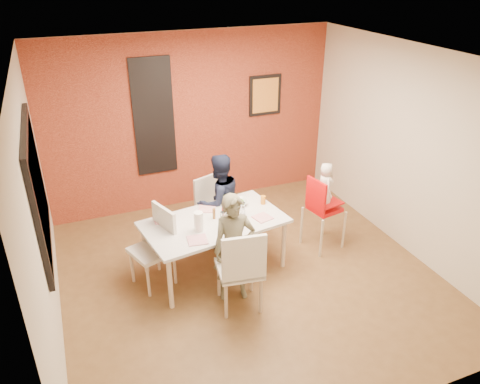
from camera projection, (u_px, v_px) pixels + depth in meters
name	position (u px, v px, depth m)	size (l,w,h in m)	color
ground	(249.00, 276.00, 5.93)	(4.50, 4.50, 0.00)	brown
ceiling	(251.00, 59.00, 4.71)	(4.50, 4.50, 0.02)	white
wall_back	(193.00, 122.00, 7.18)	(4.50, 0.02, 2.70)	beige
wall_front	(369.00, 300.00, 3.46)	(4.50, 0.02, 2.70)	beige
wall_left	(38.00, 216.00, 4.57)	(0.02, 4.50, 2.70)	beige
wall_right	(409.00, 152.00, 6.07)	(0.02, 4.50, 2.70)	beige
brick_accent_wall	(193.00, 122.00, 7.17)	(4.50, 0.02, 2.70)	maroon
picture_window_frame	(37.00, 189.00, 4.65)	(0.05, 1.70, 1.30)	black
picture_window_pane	(39.00, 189.00, 4.66)	(0.02, 1.55, 1.15)	black
glassblock_strip	(154.00, 117.00, 6.89)	(0.55, 0.03, 1.70)	silver
glassblock_surround	(154.00, 117.00, 6.88)	(0.60, 0.03, 1.76)	black
art_print_frame	(265.00, 95.00, 7.41)	(0.54, 0.03, 0.64)	black
art_print_canvas	(265.00, 95.00, 7.40)	(0.44, 0.01, 0.54)	gold
dining_table	(214.00, 225.00, 5.77)	(1.84, 1.21, 0.72)	silver
chair_near	(241.00, 267.00, 5.11)	(0.55, 0.55, 1.05)	silver
chair_far	(212.00, 205.00, 6.55)	(0.54, 0.54, 0.91)	beige
chair_left	(157.00, 242.00, 5.62)	(0.58, 0.58, 0.98)	silver
high_chair	(322.00, 206.00, 6.25)	(0.51, 0.51, 1.05)	red
child_near	(234.00, 248.00, 5.29)	(0.49, 0.32, 1.33)	brown
child_far	(219.00, 201.00, 6.29)	(0.65, 0.51, 1.35)	black
toddler	(325.00, 186.00, 6.13)	(0.31, 0.20, 0.63)	white
plate_near_left	(197.00, 240.00, 5.35)	(0.22, 0.22, 0.01)	white
plate_far_mid	(207.00, 209.00, 6.01)	(0.21, 0.21, 0.01)	white
plate_near_right	(263.00, 218.00, 5.80)	(0.21, 0.21, 0.01)	white
plate_far_left	(162.00, 220.00, 5.76)	(0.20, 0.20, 0.01)	white
salad_bowl_a	(233.00, 221.00, 5.69)	(0.22, 0.22, 0.05)	white
salad_bowl_b	(238.00, 202.00, 6.11)	(0.24, 0.24, 0.06)	white
wine_bottle	(226.00, 205.00, 5.83)	(0.07, 0.07, 0.26)	black
wine_glass_a	(223.00, 220.00, 5.56)	(0.07, 0.07, 0.21)	silver
wine_glass_b	(243.00, 209.00, 5.83)	(0.06, 0.06, 0.18)	silver
paper_towel_roll	(199.00, 222.00, 5.48)	(0.11, 0.11, 0.25)	white
condiment_red	(223.00, 213.00, 5.76)	(0.04, 0.04, 0.15)	red
condiment_green	(227.00, 210.00, 5.85)	(0.03, 0.03, 0.13)	#2F6A23
condiment_brown	(214.00, 214.00, 5.76)	(0.04, 0.04, 0.14)	brown
sippy_cup	(263.00, 200.00, 6.11)	(0.07, 0.07, 0.11)	orange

